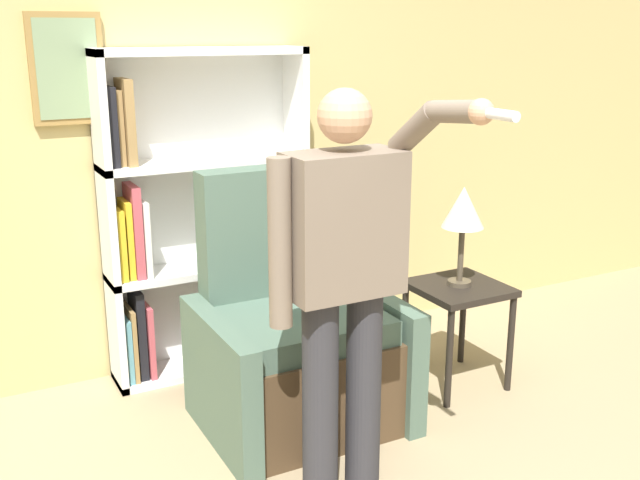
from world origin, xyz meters
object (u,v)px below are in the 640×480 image
at_px(armchair, 295,344).
at_px(side_table, 458,301).
at_px(bookcase, 189,221).
at_px(person_standing, 344,272).
at_px(table_lamp, 463,211).

xyz_separation_m(armchair, side_table, (0.95, -0.07, 0.09)).
xyz_separation_m(bookcase, person_standing, (0.17, -1.44, 0.10)).
bearing_deg(table_lamp, side_table, 0.00).
bearing_deg(side_table, bookcase, 144.82).
relative_size(armchair, person_standing, 0.74).
distance_m(bookcase, armchair, 0.96).
bearing_deg(person_standing, bookcase, 96.78).
height_order(bookcase, armchair, bookcase).
distance_m(bookcase, side_table, 1.54).
relative_size(bookcase, person_standing, 1.07).
height_order(armchair, person_standing, person_standing).
relative_size(armchair, side_table, 2.16).
bearing_deg(person_standing, side_table, 28.96).
bearing_deg(armchair, table_lamp, -4.38).
xyz_separation_m(armchair, person_standing, (-0.09, -0.65, 0.58)).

